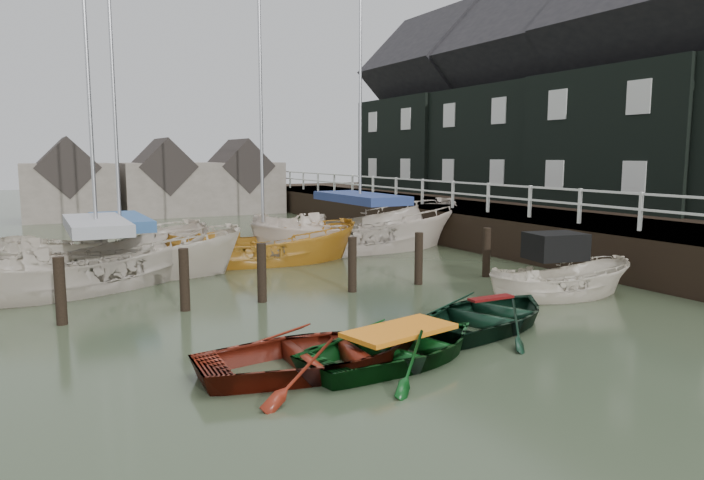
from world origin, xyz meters
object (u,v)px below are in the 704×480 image
sailboat_c (264,262)px  sailboat_d (360,248)px  rowboat_green (399,360)px  sailboat_a (99,283)px  rowboat_dkgreen (490,326)px  sailboat_b (123,273)px  rowboat_red (317,370)px  motorboat (559,293)px

sailboat_c → sailboat_d: sailboat_d is taller
rowboat_green → sailboat_a: (-3.84, 8.92, 0.06)m
sailboat_c → sailboat_d: size_ratio=0.90×
rowboat_green → sailboat_a: 9.71m
sailboat_a → rowboat_green: bearing=178.3°
rowboat_dkgreen → sailboat_d: bearing=-35.3°
sailboat_a → rowboat_dkgreen: bearing=-165.4°
rowboat_green → rowboat_dkgreen: rowboat_dkgreen is taller
sailboat_d → rowboat_green: bearing=155.9°
sailboat_b → sailboat_d: (8.46, 1.31, -0.01)m
rowboat_red → sailboat_d: bearing=-29.2°
motorboat → sailboat_c: (-4.69, 8.07, -0.10)m
sailboat_b → sailboat_d: 8.56m
sailboat_a → sailboat_c: bearing=-99.7°
motorboat → sailboat_c: bearing=40.7°
rowboat_dkgreen → sailboat_b: bearing=11.5°
motorboat → sailboat_b: sailboat_b is taller
rowboat_green → rowboat_dkgreen: (2.75, 0.95, 0.00)m
rowboat_green → sailboat_c: bearing=-19.6°
rowboat_green → rowboat_dkgreen: bearing=-83.6°
sailboat_d → sailboat_b: bearing=100.0°
sailboat_b → sailboat_c: (4.36, 0.25, -0.05)m
sailboat_c → rowboat_green: bearing=-178.4°
sailboat_b → sailboat_d: sailboat_b is taller
sailboat_a → motorboat: bearing=-149.3°
rowboat_green → sailboat_a: bearing=10.7°
motorboat → sailboat_c: size_ratio=0.37×
motorboat → sailboat_a: bearing=66.2°
rowboat_green → rowboat_dkgreen: 2.90m
rowboat_green → sailboat_b: (-3.10, 10.06, 0.06)m
rowboat_dkgreen → sailboat_d: (2.62, 10.42, 0.06)m
sailboat_b → sailboat_c: size_ratio=1.10×
sailboat_d → sailboat_c: bearing=105.8°
rowboat_red → rowboat_green: bearing=-96.3°
rowboat_red → sailboat_d: 13.06m
rowboat_green → sailboat_b: sailboat_b is taller
rowboat_red → sailboat_a: bearing=17.6°
motorboat → rowboat_dkgreen: bearing=122.4°
rowboat_green → motorboat: size_ratio=0.92×
rowboat_dkgreen → sailboat_c: 9.47m
motorboat → sailboat_d: (-0.59, 9.14, -0.06)m
sailboat_a → sailboat_b: size_ratio=0.96×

